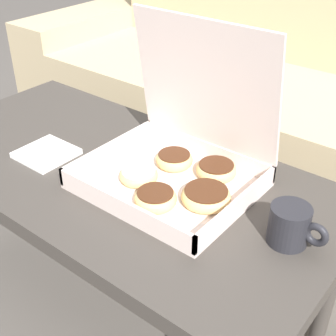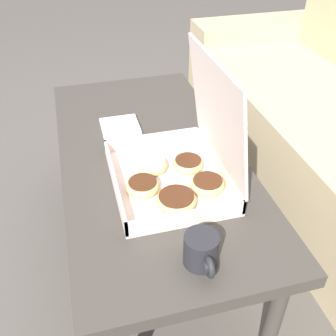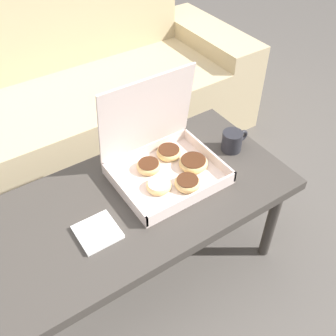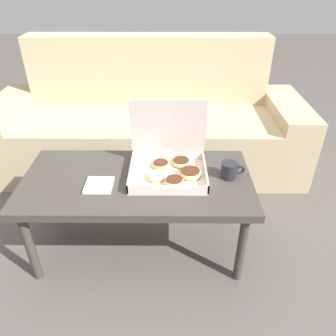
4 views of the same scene
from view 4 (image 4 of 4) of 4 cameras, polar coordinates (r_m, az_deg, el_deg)
ground_plane at (r=2.02m, az=-4.42°, el=-10.35°), size 12.00×12.00×0.00m
couch at (r=2.50m, az=-3.44°, el=7.30°), size 2.26×0.75×0.92m
coffee_table at (r=1.65m, az=-5.37°, el=-3.17°), size 1.14×0.56×0.46m
pastry_box at (r=1.63m, az=0.51°, el=0.99°), size 0.38×0.32×0.36m
coffee_mug at (r=1.63m, az=10.69°, el=-0.37°), size 0.12×0.08×0.08m
napkin_stack at (r=1.60m, az=-11.94°, el=-2.93°), size 0.13×0.13×0.01m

